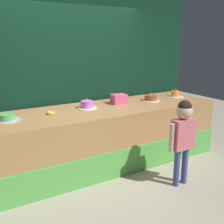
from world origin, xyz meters
TOP-DOWN VIEW (x-y plane):
  - ground_plane at (0.00, 0.00)m, footprint 12.00×12.00m
  - stage_platform at (0.00, 0.55)m, footprint 4.22×1.12m
  - curtain_backdrop at (0.00, 1.20)m, footprint 4.76×0.08m
  - child_figure at (0.80, -0.60)m, footprint 0.46×0.21m
  - pink_box at (0.60, 0.68)m, footprint 0.25×0.21m
  - donut at (-0.60, 0.60)m, footprint 0.12×0.12m
  - cake_left at (-1.19, 0.58)m, footprint 0.35×0.35m
  - cake_center at (0.00, 0.66)m, footprint 0.31×0.31m
  - cake_right at (1.19, 0.58)m, footprint 0.31×0.31m
  - cake_far_right at (1.79, 0.62)m, footprint 0.32×0.32m

SIDE VIEW (x-z plane):
  - ground_plane at x=0.00m, z-range 0.00..0.00m
  - stage_platform at x=0.00m, z-range 0.00..0.92m
  - child_figure at x=0.80m, z-range 0.17..1.37m
  - donut at x=-0.60m, z-range 0.92..0.96m
  - cake_left at x=-1.19m, z-range 0.92..1.01m
  - cake_right at x=1.19m, z-range 0.89..1.05m
  - cake_far_right at x=1.79m, z-range 0.89..1.05m
  - cake_center at x=0.00m, z-range 0.89..1.06m
  - pink_box at x=0.60m, z-range 0.92..1.08m
  - curtain_backdrop at x=0.00m, z-range 0.00..2.69m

